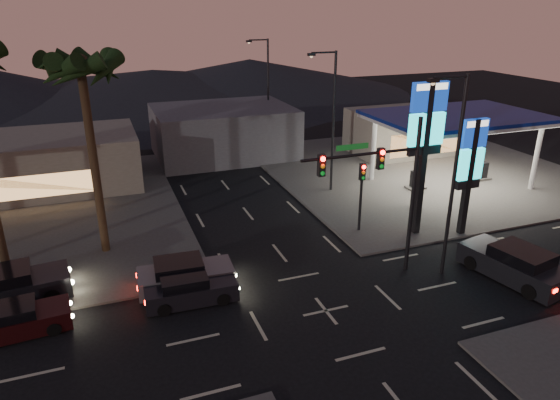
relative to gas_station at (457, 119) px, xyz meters
name	(u,v)px	position (x,y,z in m)	size (l,w,h in m)	color
ground	(326,311)	(-16.00, -12.00, -5.08)	(140.00, 140.00, 0.00)	black
corner_lot_ne	(418,169)	(0.00, 4.00, -5.02)	(24.00, 24.00, 0.12)	#47443F
gas_station	(457,119)	(0.00, 0.00, 0.00)	(12.20, 8.20, 5.47)	silver
convenience_store	(406,131)	(2.00, 9.00, -3.08)	(10.00, 6.00, 4.00)	#726B5B
pylon_sign_tall	(426,129)	(-7.50, -6.50, 1.31)	(2.20, 0.35, 9.00)	black
pylon_sign_short	(471,160)	(-5.00, -7.50, -0.42)	(1.60, 0.35, 7.00)	black
traffic_signal_mast	(384,178)	(-12.24, -10.01, 0.15)	(6.10, 0.39, 8.00)	black
pedestal_signal	(362,186)	(-10.50, -5.02, -2.16)	(0.32, 0.39, 4.30)	black
streetlight_near	(452,167)	(-9.21, -11.00, 0.64)	(2.14, 0.25, 10.00)	black
streetlight_mid	(331,114)	(-9.21, 2.00, 0.64)	(2.14, 0.25, 10.00)	black
streetlight_far	(266,86)	(-9.21, 16.00, 0.64)	(2.14, 0.25, 10.00)	black
palm_a	(82,79)	(-25.00, -2.50, 4.35)	(4.41, 4.41, 10.86)	black
building_far_west	(24,164)	(-30.00, 10.00, -3.08)	(16.00, 8.00, 4.00)	#726B5B
building_far_mid	(223,132)	(-14.00, 14.00, -2.88)	(12.00, 9.00, 4.40)	#4C4C51
hill_right	(250,76)	(-1.00, 48.00, -2.58)	(50.00, 50.00, 5.00)	black
hill_center	(154,84)	(-16.00, 48.00, -3.08)	(60.00, 60.00, 4.00)	black
car_lane_a_front	(189,289)	(-21.56, -9.08, -4.43)	(4.34, 1.94, 1.40)	black
car_lane_a_mid	(17,320)	(-28.73, -9.00, -4.46)	(4.24, 2.03, 1.35)	black
car_lane_b_front	(184,275)	(-21.57, -7.85, -4.38)	(4.74, 2.19, 1.51)	slate
car_lane_b_mid	(10,287)	(-29.28, -6.27, -4.31)	(5.27, 2.62, 1.66)	black
suv_station	(515,264)	(-5.98, -12.67, -4.28)	(3.13, 5.49, 1.73)	black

